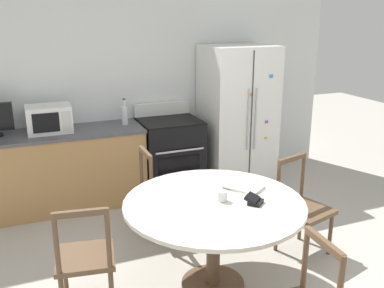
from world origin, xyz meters
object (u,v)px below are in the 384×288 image
at_px(candle_glass, 222,197).
at_px(dining_chair_right, 303,209).
at_px(wallet, 254,200).
at_px(refrigerator, 237,116).
at_px(dining_chair_left, 85,259).
at_px(oven_range, 170,155).
at_px(counter_bottle, 125,115).
at_px(microwave, 49,119).
at_px(dining_chair_far, 162,193).

bearing_deg(candle_glass, dining_chair_right, 11.39).
bearing_deg(wallet, candle_glass, 146.84).
relative_size(refrigerator, dining_chair_left, 1.98).
bearing_deg(dining_chair_left, wallet, -1.02).
xyz_separation_m(oven_range, counter_bottle, (-0.53, 0.07, 0.55)).
bearing_deg(dining_chair_right, wallet, 9.11).
relative_size(dining_chair_left, dining_chair_right, 1.00).
relative_size(counter_bottle, dining_chair_left, 0.34).
height_order(microwave, counter_bottle, counter_bottle).
distance_m(counter_bottle, wallet, 2.27).
height_order(dining_chair_left, candle_glass, dining_chair_left).
distance_m(microwave, dining_chair_left, 2.06).
distance_m(dining_chair_far, candle_glass, 1.08).
distance_m(dining_chair_far, dining_chair_right, 1.36).
height_order(counter_bottle, dining_chair_left, counter_bottle).
relative_size(dining_chair_far, dining_chair_right, 1.00).
distance_m(dining_chair_far, wallet, 1.25).
bearing_deg(wallet, oven_range, 88.26).
xyz_separation_m(dining_chair_far, dining_chair_left, (-0.90, -0.92, 0.00)).
bearing_deg(microwave, wallet, -59.11).
xyz_separation_m(oven_range, dining_chair_right, (0.65, -1.83, -0.03)).
relative_size(oven_range, wallet, 6.20).
relative_size(refrigerator, candle_glass, 21.26).
xyz_separation_m(oven_range, candle_glass, (-0.27, -2.01, 0.32)).
bearing_deg(wallet, dining_chair_right, 24.20).
xyz_separation_m(counter_bottle, wallet, (0.47, -2.21, -0.24)).
distance_m(dining_chair_far, dining_chair_left, 1.29).
relative_size(refrigerator, wallet, 10.22).
bearing_deg(refrigerator, dining_chair_left, -139.95).
relative_size(counter_bottle, dining_chair_right, 0.34).
height_order(counter_bottle, dining_chair_right, counter_bottle).
bearing_deg(candle_glass, wallet, -33.16).
distance_m(oven_range, dining_chair_left, 2.34).
xyz_separation_m(refrigerator, candle_glass, (-1.17, -1.97, -0.10)).
bearing_deg(candle_glass, counter_bottle, 97.13).
distance_m(refrigerator, microwave, 2.29).
xyz_separation_m(dining_chair_far, candle_glass, (0.16, -1.01, 0.36)).
bearing_deg(oven_range, dining_chair_far, -113.52).
bearing_deg(dining_chair_right, dining_chair_far, -52.42).
bearing_deg(dining_chair_left, dining_chair_far, 54.82).
bearing_deg(candle_glass, refrigerator, 59.23).
bearing_deg(dining_chair_far, oven_range, 156.78).
distance_m(oven_range, counter_bottle, 0.77).
distance_m(refrigerator, wallet, 2.32).
distance_m(microwave, dining_chair_far, 1.54).
bearing_deg(wallet, dining_chair_left, 169.82).
bearing_deg(counter_bottle, dining_chair_right, -58.03).
bearing_deg(counter_bottle, refrigerator, -4.28).
bearing_deg(refrigerator, dining_chair_far, -144.34).
bearing_deg(dining_chair_far, dining_chair_right, 52.98).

